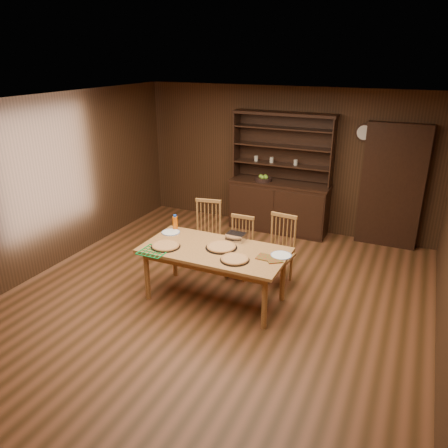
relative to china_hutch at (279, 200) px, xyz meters
The scene contains 20 objects.
floor 2.82m from the china_hutch, 89.99° to the right, with size 6.00×6.00×0.00m, color brown.
room_shell 2.92m from the china_hutch, 89.99° to the right, with size 6.00×6.00×6.00m.
china_hutch is the anchor object (origin of this frame).
doorway 1.96m from the china_hutch, ahead, with size 1.00×0.18×2.10m, color black.
wall_clock 1.89m from the china_hutch, ahead, with size 0.30×0.05×0.30m.
dining_table 2.75m from the china_hutch, 90.03° to the right, with size 1.90×0.95×0.75m.
chair_left 1.91m from the china_hutch, 107.60° to the right, with size 0.50×0.48×1.04m.
chair_center 1.95m from the china_hutch, 89.04° to the right, with size 0.38×0.36×0.92m.
chair_right 1.98m from the china_hutch, 71.61° to the right, with size 0.45×0.43×1.01m.
pizza_left 3.02m from the china_hutch, 101.73° to the right, with size 0.39×0.39×0.04m.
pizza_right 2.97m from the china_hutch, 82.78° to the right, with size 0.37×0.37×0.04m.
pizza_center 2.69m from the china_hutch, 88.52° to the right, with size 0.42×0.42×0.04m.
cooling_rack 3.22m from the china_hutch, 102.12° to the right, with size 0.33×0.33×0.02m, color #0C9C37, non-canonical shape.
plate_left 2.64m from the china_hutch, 107.72° to the right, with size 0.26×0.26×0.02m.
plate_right 2.73m from the china_hutch, 71.70° to the right, with size 0.27×0.27×0.02m.
foil_dish 2.37m from the china_hutch, 86.59° to the right, with size 0.25×0.18×0.10m, color white.
juice_bottle 2.52m from the china_hutch, 108.83° to the right, with size 0.07×0.07×0.23m.
pot_holder_a 2.86m from the china_hutch, 73.41° to the right, with size 0.18×0.18×0.01m, color #B31714.
pot_holder_b 2.81m from the china_hutch, 75.96° to the right, with size 0.18×0.18×0.01m, color #B31714.
fruit_bowl 0.49m from the china_hutch, 167.34° to the right, with size 0.31×0.31×0.12m.
Camera 1 is at (2.27, -4.64, 3.14)m, focal length 35.00 mm.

